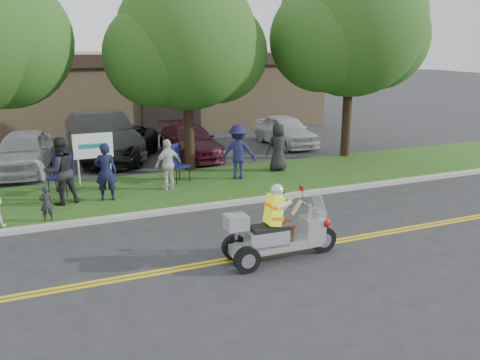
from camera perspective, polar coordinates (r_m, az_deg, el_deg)
name	(u,v)px	position (r m, az deg, el deg)	size (l,w,h in m)	color
ground	(263,245)	(11.92, 2.57, -7.27)	(120.00, 120.00, 0.00)	#28282B
centerline_near	(274,254)	(11.44, 3.83, -8.26)	(60.00, 0.10, 0.01)	gold
centerline_far	(271,251)	(11.57, 3.47, -7.97)	(60.00, 0.10, 0.01)	gold
curb	(217,205)	(14.54, -2.59, -2.81)	(60.00, 0.25, 0.12)	#A8A89E
grass_verge	(194,186)	(16.49, -5.20, -0.68)	(60.00, 4.00, 0.10)	#204D14
commercial_building	(152,88)	(29.80, -9.84, 10.12)	(18.00, 8.20, 4.00)	#9E7F5B
tree_mid	(188,46)	(17.97, -5.86, 14.76)	(5.88, 4.80, 7.05)	#332114
tree_right	(352,29)	(20.69, 12.50, 16.19)	(6.86, 5.60, 8.07)	#332114
business_sign	(93,149)	(16.96, -16.15, 3.40)	(1.25, 0.06, 1.75)	silver
trike_scooter	(278,234)	(10.94, 4.24, -6.03)	(2.61, 0.88, 1.71)	black
lawn_chair_a	(62,171)	(16.27, -19.36, 0.93)	(0.86, 0.87, 1.20)	black
lawn_chair_b	(175,161)	(16.85, -7.34, 2.15)	(0.85, 0.86, 1.20)	black
spectator_adult_left	(106,172)	(15.11, -14.84, 0.89)	(0.62, 0.40, 1.69)	#131637
spectator_adult_mid	(60,171)	(15.11, -19.52, 0.98)	(0.93, 0.73, 1.92)	black
spectator_adult_right	(168,164)	(15.90, -8.08, 1.76)	(0.93, 0.39, 1.58)	silver
spectator_chair_a	(238,152)	(16.96, -0.21, 3.18)	(1.18, 0.68, 1.82)	#191B47
spectator_chair_b	(278,147)	(18.10, 4.31, 3.71)	(0.83, 0.54, 1.70)	black
child_left	(46,203)	(13.92, -20.91, -2.47)	(0.34, 0.22, 0.93)	black
parked_car_far_left	(23,152)	(19.83, -23.15, 2.93)	(1.77, 4.40, 1.50)	silver
parked_car_left	(103,135)	(21.40, -15.18, 4.85)	(1.89, 5.43, 1.79)	#343437
parked_car_mid	(121,144)	(20.63, -13.24, 3.94)	(2.19, 4.75, 1.32)	black
parked_car_right	(190,141)	(20.87, -5.61, 4.34)	(1.79, 4.41, 1.28)	#44101B
parked_car_far_right	(286,130)	(23.19, 5.14, 5.58)	(1.63, 4.05, 1.38)	silver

